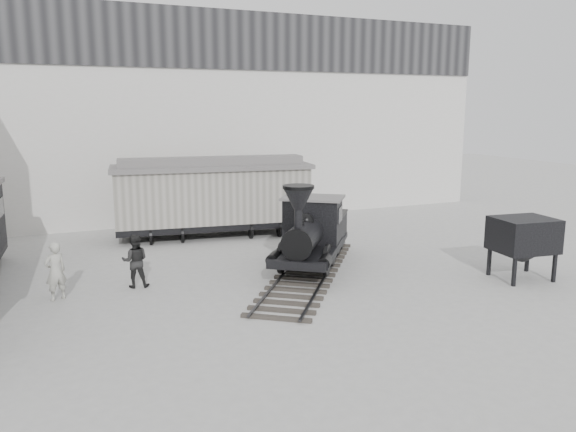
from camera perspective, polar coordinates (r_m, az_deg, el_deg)
name	(u,v)px	position (r m, az deg, el deg)	size (l,w,h in m)	color
ground	(320,301)	(18.01, 3.23, -8.59)	(90.00, 90.00, 0.00)	#9E9E9B
north_wall	(199,117)	(31.13, -9.08, 9.92)	(34.00, 2.51, 11.00)	silver
locomotive	(311,237)	(21.08, 2.35, -2.12)	(7.39, 9.06, 3.42)	black
boxcar	(213,195)	(26.70, -7.64, 2.12)	(9.50, 4.00, 3.78)	black
visitor_a	(55,271)	(19.23, -22.55, -5.22)	(0.69, 0.45, 1.89)	#B6B5A9
visitor_b	(135,261)	(19.75, -15.27, -4.41)	(0.89, 0.70, 1.84)	black
coal_hopper	(523,239)	(21.55, 22.77, -2.20)	(2.20, 1.87, 2.21)	black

